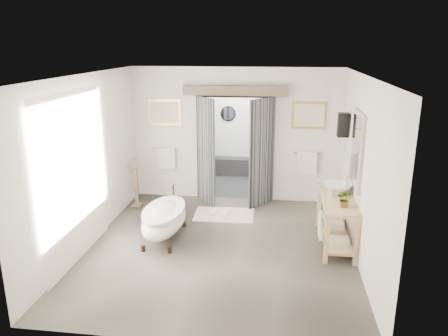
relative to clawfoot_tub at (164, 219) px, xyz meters
The scene contains 13 objects.
ground_plane 1.12m from the clawfoot_tub, 13.84° to the right, with size 5.00×5.00×0.00m, color #655B4F.
room_shell 1.82m from the clawfoot_tub, 20.43° to the right, with size 4.52×5.02×2.91m.
shower_room 3.91m from the clawfoot_tub, 74.65° to the left, with size 2.22×2.01×2.51m.
back_wall_dressing 2.59m from the clawfoot_tub, 63.54° to the left, with size 3.82×0.74×2.52m.
clawfoot_tub is the anchor object (origin of this frame).
vanity 2.98m from the clawfoot_tub, ahead, with size 0.57×1.60×0.85m.
pedestal_mirror 1.72m from the clawfoot_tub, 124.70° to the left, with size 0.32×0.21×1.08m.
rug 1.56m from the clawfoot_tub, 52.88° to the left, with size 1.20×0.80×0.01m, color beige.
slippers 1.50m from the clawfoot_tub, 56.08° to the left, with size 0.37×0.28×0.05m.
basin 3.10m from the clawfoot_tub, ahead, with size 0.50×0.50×0.17m, color white.
plant 3.12m from the clawfoot_tub, ahead, with size 0.24×0.21×0.27m, color gray.
soap_bottle_a 2.92m from the clawfoot_tub, ahead, with size 0.08×0.08×0.17m, color gray.
soap_bottle_b 3.14m from the clawfoot_tub, 14.99° to the left, with size 0.14×0.14×0.19m, color gray.
Camera 1 is at (0.96, -6.74, 3.39)m, focal length 35.00 mm.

